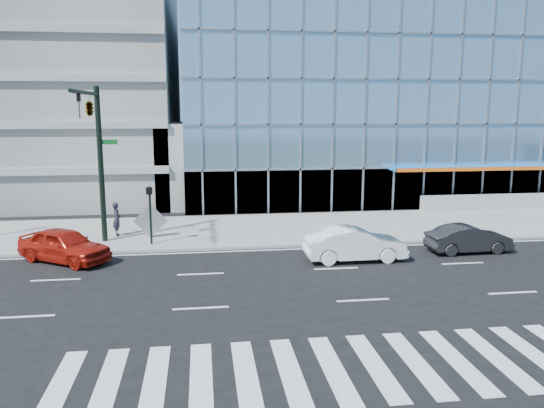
{
  "coord_description": "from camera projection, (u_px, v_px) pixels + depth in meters",
  "views": [
    {
      "loc": [
        -5.87,
        -22.17,
        7.05
      ],
      "look_at": [
        -2.48,
        3.0,
        2.46
      ],
      "focal_mm": 35.0,
      "sensor_mm": 36.0,
      "label": 1
    }
  ],
  "objects": [
    {
      "name": "tower_backdrop",
      "position": [
        43.0,
        0.0,
        83.71
      ],
      "size": [
        14.0,
        14.0,
        48.0
      ],
      "primitive_type": "cube",
      "color": "gray",
      "rests_on": "ground"
    },
    {
      "name": "white_sedan",
      "position": [
        355.0,
        244.0,
        24.8
      ],
      "size": [
        4.75,
        1.68,
        1.56
      ],
      "primitive_type": "imported",
      "rotation": [
        0.0,
        0.0,
        1.58
      ],
      "color": "white",
      "rests_on": "ground"
    },
    {
      "name": "red_sedan",
      "position": [
        64.0,
        245.0,
        24.6
      ],
      "size": [
        4.89,
        4.1,
        1.58
      ],
      "primitive_type": "imported",
      "rotation": [
        0.0,
        0.0,
        0.99
      ],
      "color": "#A6180C",
      "rests_on": "ground"
    },
    {
      "name": "dark_sedan",
      "position": [
        469.0,
        239.0,
        26.22
      ],
      "size": [
        4.21,
        1.61,
        1.37
      ],
      "primitive_type": "imported",
      "rotation": [
        0.0,
        0.0,
        1.61
      ],
      "color": "black",
      "rests_on": "ground"
    },
    {
      "name": "pedestrian",
      "position": [
        117.0,
        219.0,
        28.98
      ],
      "size": [
        0.58,
        0.76,
        1.86
      ],
      "primitive_type": "imported",
      "rotation": [
        0.0,
        0.0,
        1.79
      ],
      "color": "black",
      "rests_on": "sidewalk"
    },
    {
      "name": "parking_garage",
      "position": [
        30.0,
        73.0,
        44.6
      ],
      "size": [
        24.0,
        24.0,
        20.0
      ],
      "primitive_type": "cube",
      "color": "gray",
      "rests_on": "ground"
    },
    {
      "name": "tilted_panel",
      "position": [
        150.0,
        221.0,
        28.54
      ],
      "size": [
        1.81,
        0.39,
        1.83
      ],
      "primitive_type": "cube",
      "rotation": [
        0.0,
        0.85,
        0.18
      ],
      "color": "gray",
      "rests_on": "sidewalk"
    },
    {
      "name": "theatre_building",
      "position": [
        414.0,
        103.0,
        49.5
      ],
      "size": [
        42.0,
        26.0,
        15.0
      ],
      "primitive_type": "cube",
      "color": "#7AAACB",
      "rests_on": "ground"
    },
    {
      "name": "ground",
      "position": [
        336.0,
        269.0,
        23.65
      ],
      "size": [
        160.0,
        160.0,
        0.0
      ],
      "primitive_type": "plane",
      "color": "black",
      "rests_on": "ground"
    },
    {
      "name": "sidewalk",
      "position": [
        302.0,
        228.0,
        31.44
      ],
      "size": [
        120.0,
        8.0,
        0.15
      ],
      "primitive_type": "cube",
      "color": "gray",
      "rests_on": "ground"
    },
    {
      "name": "ramp_block",
      "position": [
        199.0,
        163.0,
        39.88
      ],
      "size": [
        6.0,
        8.0,
        6.0
      ],
      "primitive_type": "cube",
      "color": "gray",
      "rests_on": "ground"
    },
    {
      "name": "ped_signal_post",
      "position": [
        150.0,
        206.0,
        26.97
      ],
      "size": [
        0.3,
        0.33,
        3.0
      ],
      "color": "black",
      "rests_on": "sidewalk"
    },
    {
      "name": "traffic_signal",
      "position": [
        93.0,
        127.0,
        25.56
      ],
      "size": [
        1.14,
        5.74,
        8.0
      ],
      "color": "black",
      "rests_on": "sidewalk"
    }
  ]
}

